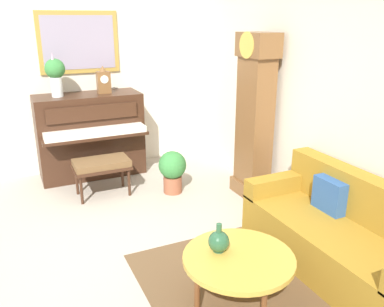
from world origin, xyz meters
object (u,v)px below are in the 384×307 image
at_px(piano, 91,135).
at_px(couch, 342,237).
at_px(potted_plant, 172,169).
at_px(coffee_table, 239,260).
at_px(flower_vase, 55,73).
at_px(mantel_clock, 104,81).
at_px(piano_bench, 102,165).
at_px(green_jug, 219,241).
at_px(grandfather_clock, 254,122).

height_order(piano, couch, piano).
distance_m(couch, potted_plant, 2.32).
bearing_deg(coffee_table, flower_vase, -165.50).
relative_size(flower_vase, potted_plant, 1.04).
distance_m(piano, potted_plant, 1.38).
height_order(couch, mantel_clock, mantel_clock).
relative_size(piano_bench, green_jug, 2.92).
height_order(grandfather_clock, green_jug, grandfather_clock).
height_order(coffee_table, mantel_clock, mantel_clock).
height_order(piano, potted_plant, piano).
relative_size(couch, flower_vase, 3.28).
distance_m(piano_bench, couch, 2.96).
distance_m(green_jug, potted_plant, 2.12).
height_order(flower_vase, potted_plant, flower_vase).
distance_m(piano_bench, flower_vase, 1.38).
height_order(couch, green_jug, couch).
bearing_deg(potted_plant, piano_bench, -109.64).
bearing_deg(mantel_clock, green_jug, 2.16).
bearing_deg(mantel_clock, couch, 21.93).
bearing_deg(coffee_table, piano, -171.99).
relative_size(couch, potted_plant, 3.39).
xyz_separation_m(couch, coffee_table, (0.01, -1.10, 0.07)).
relative_size(coffee_table, flower_vase, 1.52).
distance_m(grandfather_clock, green_jug, 2.14).
bearing_deg(mantel_clock, potted_plant, 27.56).
xyz_separation_m(piano_bench, grandfather_clock, (0.78, 1.75, 0.56)).
relative_size(coffee_table, mantel_clock, 2.32).
relative_size(grandfather_clock, mantel_clock, 5.34).
relative_size(piano, mantel_clock, 3.79).
relative_size(green_jug, potted_plant, 0.43).
bearing_deg(coffee_table, couch, 90.58).
height_order(couch, coffee_table, couch).
bearing_deg(potted_plant, piano, -143.51).
distance_m(flower_vase, potted_plant, 1.99).
distance_m(piano, piano_bench, 0.81).
distance_m(mantel_clock, flower_vase, 0.64).
bearing_deg(couch, green_jug, -95.92).
bearing_deg(piano_bench, piano, 177.37).
bearing_deg(grandfather_clock, piano_bench, -113.93).
bearing_deg(grandfather_clock, mantel_clock, -136.72).
distance_m(piano_bench, coffee_table, 2.55).
bearing_deg(coffee_table, green_jug, -142.08).
height_order(mantel_clock, green_jug, mantel_clock).
bearing_deg(piano, couch, 25.41).
bearing_deg(grandfather_clock, flower_vase, -126.69).
bearing_deg(green_jug, potted_plant, 167.73).
xyz_separation_m(mantel_clock, flower_vase, (-0.00, -0.63, 0.14)).
relative_size(couch, mantel_clock, 5.00).
relative_size(coffee_table, green_jug, 3.67).
xyz_separation_m(piano, coffee_table, (3.29, 0.46, -0.21)).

